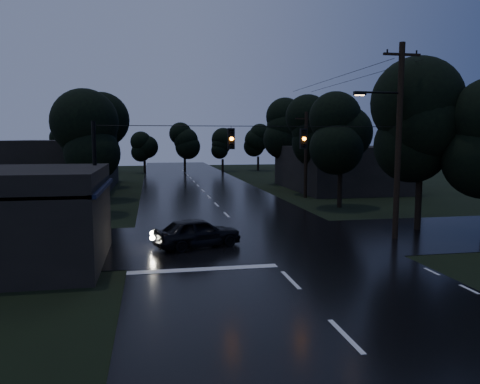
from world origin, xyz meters
name	(u,v)px	position (x,y,z in m)	size (l,w,h in m)	color
ground	(345,337)	(0.00, 0.00, 0.00)	(160.00, 160.00, 0.00)	black
main_road	(209,197)	(0.00, 30.00, 0.00)	(12.00, 120.00, 0.02)	black
cross_street	(251,240)	(0.00, 12.00, 0.00)	(60.00, 9.00, 0.02)	black
building_far_right	(340,168)	(14.00, 34.00, 2.20)	(10.00, 14.00, 4.40)	black
building_far_left	(63,165)	(-14.00, 40.00, 2.50)	(10.00, 16.00, 5.00)	black
utility_pole_main	(397,138)	(7.41, 11.00, 5.26)	(3.50, 0.30, 10.00)	black
utility_pole_far	(306,154)	(8.30, 28.00, 3.88)	(2.00, 0.30, 7.50)	black
anchor_pole_left	(96,187)	(-7.50, 11.00, 3.00)	(0.18, 0.18, 6.00)	black
span_signals	(267,138)	(0.56, 10.99, 5.24)	(15.00, 0.37, 1.12)	black
tree_corner_near	(422,124)	(10.00, 13.00, 5.99)	(4.48, 4.48, 9.44)	black
tree_left_a	(90,138)	(-9.00, 22.00, 5.24)	(3.92, 3.92, 8.26)	black
tree_left_b	(95,133)	(-9.60, 30.00, 5.62)	(4.20, 4.20, 8.85)	black
tree_left_c	(100,131)	(-10.20, 40.00, 5.99)	(4.48, 4.48, 9.44)	black
tree_right_a	(341,133)	(9.00, 22.00, 5.62)	(4.20, 4.20, 8.85)	black
tree_right_b	(313,130)	(9.60, 30.00, 5.99)	(4.48, 4.48, 9.44)	black
tree_right_c	(288,128)	(10.20, 40.00, 6.37)	(4.76, 4.76, 10.03)	black
car	(197,232)	(-2.86, 10.99, 0.72)	(1.70, 4.22, 1.44)	black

